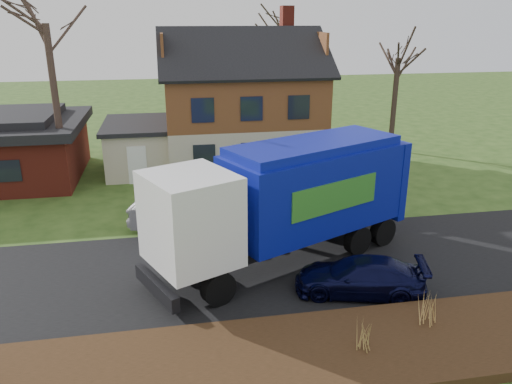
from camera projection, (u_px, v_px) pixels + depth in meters
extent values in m
plane|color=#2A4818|center=(246.00, 269.00, 18.08)|extent=(120.00, 120.00, 0.00)
cube|color=black|center=(246.00, 269.00, 18.08)|extent=(80.00, 7.00, 0.02)
cube|color=black|center=(278.00, 359.00, 13.11)|extent=(80.00, 3.50, 0.30)
cube|color=beige|center=(241.00, 141.00, 30.96)|extent=(9.00, 7.50, 2.70)
cube|color=#552C18|center=(241.00, 96.00, 30.04)|extent=(9.00, 7.50, 2.80)
cube|color=maroon|center=(287.00, 20.00, 30.02)|extent=(0.70, 0.90, 1.60)
cube|color=beige|center=(139.00, 148.00, 29.46)|extent=(3.50, 5.50, 2.60)
cube|color=black|center=(137.00, 124.00, 28.99)|extent=(3.90, 5.90, 0.24)
cylinder|color=black|center=(218.00, 288.00, 15.69)|extent=(1.19, 0.82, 1.13)
cylinder|color=black|center=(185.00, 261.00, 17.46)|extent=(1.19, 0.82, 1.13)
cylinder|color=black|center=(357.00, 240.00, 19.07)|extent=(1.19, 0.82, 1.13)
cylinder|color=black|center=(317.00, 221.00, 20.83)|extent=(1.19, 0.82, 1.13)
cylinder|color=black|center=(383.00, 231.00, 19.84)|extent=(1.19, 0.82, 1.13)
cylinder|color=black|center=(342.00, 214.00, 21.61)|extent=(1.19, 0.82, 1.13)
cube|color=black|center=(290.00, 236.00, 18.53)|extent=(9.05, 5.13, 0.38)
cube|color=white|center=(191.00, 219.00, 15.75)|extent=(3.42, 3.53, 2.94)
cube|color=black|center=(155.00, 222.00, 15.04)|extent=(1.09, 2.21, 0.98)
cube|color=black|center=(157.00, 287.00, 15.71)|extent=(1.39, 2.59, 0.49)
cube|color=#0B168E|center=(313.00, 188.00, 18.53)|extent=(7.37, 5.36, 2.94)
cube|color=#0B168E|center=(315.00, 146.00, 17.99)|extent=(6.94, 4.93, 0.33)
cube|color=#0B168E|center=(378.00, 175.00, 20.49)|extent=(1.52, 2.68, 3.16)
cube|color=#2F7727|center=(336.00, 197.00, 17.34)|extent=(3.58, 1.69, 1.09)
cube|color=#2F7727|center=(286.00, 177.00, 19.47)|extent=(3.58, 1.69, 1.09)
imported|color=#B0B2B8|center=(191.00, 213.00, 21.04)|extent=(5.35, 3.10, 1.67)
imported|color=black|center=(360.00, 276.00, 16.32)|extent=(4.53, 2.82, 1.22)
cylinder|color=#3F2E26|center=(57.00, 111.00, 25.05)|extent=(0.35, 0.35, 8.35)
cylinder|color=#382A22|center=(393.00, 116.00, 28.50)|extent=(0.30, 0.30, 6.49)
cylinder|color=#382C21|center=(283.00, 84.00, 36.88)|extent=(0.30, 0.30, 7.80)
cone|color=#A58848|center=(364.00, 334.00, 13.16)|extent=(0.04, 0.04, 0.89)
cone|color=#A58848|center=(359.00, 334.00, 13.13)|extent=(0.04, 0.04, 0.89)
cone|color=#A58848|center=(369.00, 333.00, 13.18)|extent=(0.04, 0.04, 0.89)
cone|color=#A58848|center=(363.00, 331.00, 13.26)|extent=(0.04, 0.04, 0.89)
cone|color=#A58848|center=(366.00, 336.00, 13.05)|extent=(0.04, 0.04, 0.89)
cone|color=tan|center=(428.00, 307.00, 14.28)|extent=(0.05, 0.05, 0.97)
cone|color=tan|center=(422.00, 308.00, 14.25)|extent=(0.05, 0.05, 0.97)
cone|color=tan|center=(433.00, 307.00, 14.31)|extent=(0.05, 0.05, 0.97)
cone|color=tan|center=(425.00, 305.00, 14.40)|extent=(0.05, 0.05, 0.97)
cone|color=tan|center=(430.00, 310.00, 14.15)|extent=(0.05, 0.05, 0.97)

